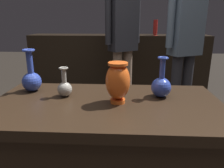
# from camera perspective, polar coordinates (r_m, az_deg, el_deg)

# --- Properties ---
(display_plinth) EXTENTS (1.20, 0.64, 0.80)m
(display_plinth) POSITION_cam_1_polar(r_m,az_deg,el_deg) (1.32, -1.35, -20.97)
(display_plinth) COLOR black
(display_plinth) RESTS_ON ground_plane
(back_display_shelf) EXTENTS (2.60, 0.40, 0.99)m
(back_display_shelf) POSITION_cam_1_polar(r_m,az_deg,el_deg) (3.32, 1.65, 4.30)
(back_display_shelf) COLOR black
(back_display_shelf) RESTS_ON ground_plane
(vase_centerpiece) EXTENTS (0.12, 0.12, 0.21)m
(vase_centerpiece) POSITION_cam_1_polar(r_m,az_deg,el_deg) (1.08, 1.55, 0.67)
(vase_centerpiece) COLOR #E55B1E
(vase_centerpiece) RESTS_ON display_plinth
(vase_tall_behind) EXTENTS (0.11, 0.11, 0.25)m
(vase_tall_behind) POSITION_cam_1_polar(r_m,az_deg,el_deg) (1.36, -20.45, 1.37)
(vase_tall_behind) COLOR #2D429E
(vase_tall_behind) RESTS_ON display_plinth
(vase_left_accent) EXTENTS (0.08, 0.08, 0.17)m
(vase_left_accent) POSITION_cam_1_polar(r_m,az_deg,el_deg) (1.22, -12.37, -0.82)
(vase_left_accent) COLOR gray
(vase_left_accent) RESTS_ON display_plinth
(vase_right_accent) EXTENTS (0.11, 0.11, 0.22)m
(vase_right_accent) POSITION_cam_1_polar(r_m,az_deg,el_deg) (1.21, 12.84, -0.36)
(vase_right_accent) COLOR #2D429E
(vase_right_accent) RESTS_ON display_plinth
(shelf_vase_center) EXTENTS (0.11, 0.11, 0.10)m
(shelf_vase_center) POSITION_cam_1_polar(r_m,az_deg,el_deg) (3.31, 1.76, 14.17)
(shelf_vase_center) COLOR #E55B1E
(shelf_vase_center) RESTS_ON back_display_shelf
(shelf_vase_right) EXTENTS (0.08, 0.08, 0.21)m
(shelf_vase_right) POSITION_cam_1_polar(r_m,az_deg,el_deg) (3.20, 11.34, 14.30)
(shelf_vase_right) COLOR red
(shelf_vase_right) RESTS_ON back_display_shelf
(visitor_near_right) EXTENTS (0.43, 0.30, 1.73)m
(visitor_near_right) POSITION_cam_1_polar(r_m,az_deg,el_deg) (2.37, 18.86, 11.42)
(visitor_near_right) COLOR #232328
(visitor_near_right) RESTS_ON ground_plane
(visitor_center_back) EXTENTS (0.40, 0.33, 1.71)m
(visitor_center_back) POSITION_cam_1_polar(r_m,az_deg,el_deg) (2.63, 2.92, 12.44)
(visitor_center_back) COLOR #846B56
(visitor_center_back) RESTS_ON ground_plane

